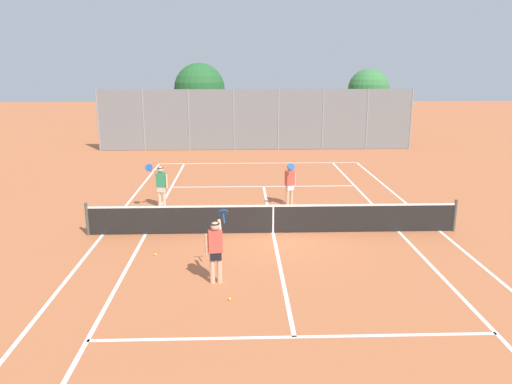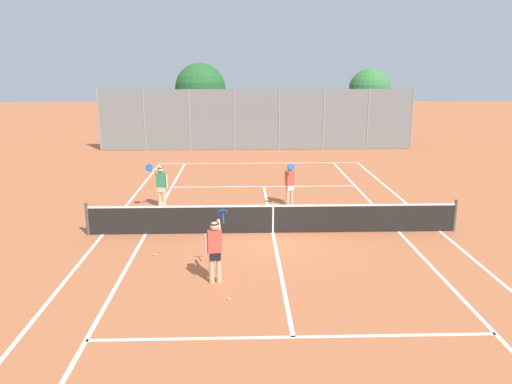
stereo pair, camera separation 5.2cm
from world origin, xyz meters
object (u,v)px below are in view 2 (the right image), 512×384
object	(u,v)px
player_near_side	(215,248)
loose_tennis_ball_2	(155,255)
tennis_net	(273,218)
tree_behind_right	(371,91)
loose_tennis_ball_1	(229,299)
player_far_left	(161,184)
player_far_right	(290,182)
tree_behind_left	(201,91)

from	to	relation	value
player_near_side	loose_tennis_ball_2	bearing A→B (deg)	134.36
tennis_net	tree_behind_right	distance (m)	20.50
player_near_side	loose_tennis_ball_1	world-z (taller)	player_near_side
player_far_left	loose_tennis_ball_2	bearing A→B (deg)	-83.70
player_far_right	tree_behind_left	distance (m)	16.20
loose_tennis_ball_1	tree_behind_right	world-z (taller)	tree_behind_right
tennis_net	player_far_left	world-z (taller)	player_far_left
player_far_left	tree_behind_right	xyz separation A→B (m)	(11.89, 15.57, 2.66)
player_near_side	tree_behind_left	distance (m)	22.55
player_near_side	player_far_right	xyz separation A→B (m)	(2.54, 6.97, 0.00)
player_near_side	loose_tennis_ball_1	size ratio (longest dim) A/B	26.88
tree_behind_right	loose_tennis_ball_2	bearing A→B (deg)	-118.87
loose_tennis_ball_2	tree_behind_right	xyz separation A→B (m)	(11.34, 20.56, 3.55)
player_far_left	tree_behind_left	xyz separation A→B (m)	(0.43, 15.44, 2.72)
loose_tennis_ball_1	loose_tennis_ball_2	bearing A→B (deg)	127.25
player_near_side	tree_behind_left	world-z (taller)	tree_behind_left
player_far_right	loose_tennis_ball_1	bearing A→B (deg)	-105.33
loose_tennis_ball_1	tree_behind_left	world-z (taller)	tree_behind_left
tennis_net	loose_tennis_ball_1	distance (m)	4.94
player_far_right	player_far_left	bearing A→B (deg)	-178.67
player_far_left	loose_tennis_ball_2	world-z (taller)	player_far_left
tree_behind_right	player_far_left	bearing A→B (deg)	-127.36
player_far_left	tree_behind_left	distance (m)	15.68
loose_tennis_ball_2	tennis_net	bearing A→B (deg)	28.11
tree_behind_right	player_near_side	bearing A→B (deg)	-112.99
tree_behind_left	tennis_net	bearing A→B (deg)	-78.93
player_near_side	tree_behind_left	xyz separation A→B (m)	(-1.95, 22.30, 2.72)
tennis_net	loose_tennis_ball_1	xyz separation A→B (m)	(-1.33, -4.74, -0.48)
tree_behind_left	player_near_side	bearing A→B (deg)	-85.01
loose_tennis_ball_1	tree_behind_left	bearing A→B (deg)	95.64
player_far_right	loose_tennis_ball_2	bearing A→B (deg)	-130.51
tennis_net	loose_tennis_ball_2	size ratio (longest dim) A/B	181.82
player_near_side	player_far_left	distance (m)	7.26
loose_tennis_ball_1	player_far_left	bearing A→B (deg)	109.15
player_far_left	loose_tennis_ball_1	xyz separation A→B (m)	(2.73, -7.86, -0.89)
player_far_left	loose_tennis_ball_1	bearing A→B (deg)	-70.85
player_far_left	tennis_net	bearing A→B (deg)	-37.57
player_near_side	loose_tennis_ball_2	size ratio (longest dim) A/B	26.88
tennis_net	player_far_right	world-z (taller)	player_far_right
player_far_right	tree_behind_left	size ratio (longest dim) A/B	0.33
tennis_net	player_near_side	xyz separation A→B (m)	(-1.68, -3.74, 0.42)
player_far_right	tree_behind_right	distance (m)	17.16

